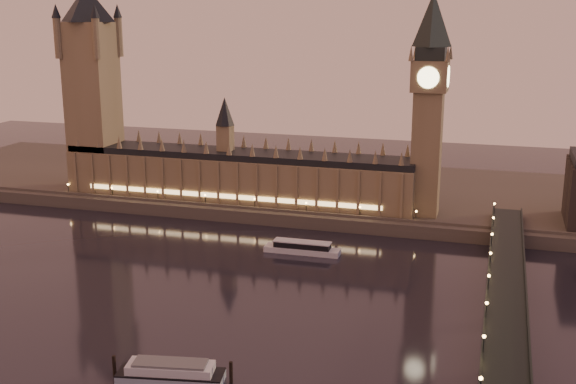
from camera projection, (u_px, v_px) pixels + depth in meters
name	position (u px, v px, depth m)	size (l,w,h in m)	color
ground	(224.00, 312.00, 246.01)	(700.00, 700.00, 0.00)	black
far_embankment	(387.00, 194.00, 390.20)	(560.00, 130.00, 6.00)	#423D35
palace_of_westminster	(237.00, 169.00, 364.14)	(180.00, 26.62, 52.00)	brown
victoria_tower	(92.00, 77.00, 375.42)	(31.68, 31.68, 118.00)	brown
big_ben	(429.00, 92.00, 327.65)	(17.68, 17.68, 104.00)	brown
westminster_bridge	(504.00, 330.00, 219.27)	(13.20, 260.00, 15.30)	black
cruise_boat_a	(302.00, 248.00, 305.21)	(32.44, 7.53, 5.17)	silver
moored_barge	(171.00, 372.00, 199.80)	(33.75, 13.52, 6.29)	#93A7BB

